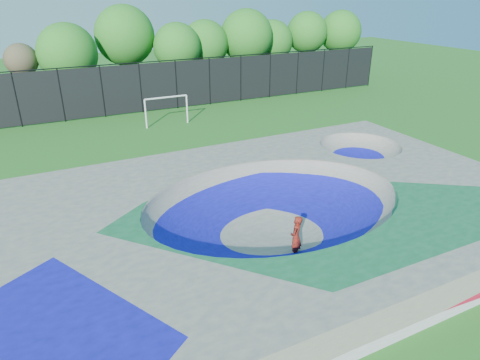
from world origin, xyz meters
The scene contains 7 objects.
ground centered at (0.00, 0.00, 0.00)m, with size 120.00×120.00×0.00m, color #1E5D19.
skate_deck centered at (0.00, 0.00, 0.75)m, with size 22.00×14.00×1.50m, color gray.
skater centered at (-0.33, -2.08, 0.86)m, with size 0.63×0.41×1.72m, color red.
skateboard centered at (-0.33, -2.08, 0.03)m, with size 0.78×0.22×0.05m, color black.
soccer_goal centered at (0.68, 16.55, 1.50)m, with size 3.27×0.12×2.16m.
fence centered at (0.00, 21.00, 2.10)m, with size 48.09×0.09×4.04m.
treeline centered at (-1.49, 25.87, 4.94)m, with size 53.20×7.26×8.24m.
Camera 1 is at (-8.26, -13.28, 9.22)m, focal length 32.00 mm.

